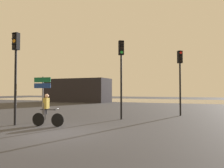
{
  "coord_description": "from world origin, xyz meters",
  "views": [
    {
      "loc": [
        5.84,
        -7.44,
        1.76
      ],
      "look_at": [
        0.5,
        5.0,
        2.2
      ],
      "focal_mm": 35.0,
      "sensor_mm": 36.0,
      "label": 1
    }
  ],
  "objects": [
    {
      "name": "cyclist",
      "position": [
        -1.47,
        1.32,
        0.82
      ],
      "size": [
        1.69,
        0.5,
        1.62
      ],
      "rotation": [
        0.0,
        0.0,
        -1.39
      ],
      "color": "black",
      "rests_on": "ground"
    },
    {
      "name": "traffic_light_near_left",
      "position": [
        -3.24,
        0.98,
        3.32
      ],
      "size": [
        0.32,
        0.34,
        4.81
      ],
      "rotation": [
        0.0,
        0.0,
        3.13
      ],
      "color": "black",
      "rests_on": "ground"
    },
    {
      "name": "distant_building",
      "position": [
        -13.5,
        23.07,
        1.88
      ],
      "size": [
        10.78,
        4.0,
        3.76
      ],
      "primitive_type": "cube",
      "color": "black",
      "rests_on": "ground"
    },
    {
      "name": "water_strip",
      "position": [
        0.0,
        33.07,
        0.0
      ],
      "size": [
        80.0,
        16.0,
        0.01
      ],
      "primitive_type": "cube",
      "color": "gray",
      "rests_on": "ground"
    },
    {
      "name": "ground_plane",
      "position": [
        0.0,
        0.0,
        0.0
      ],
      "size": [
        120.0,
        120.0,
        0.0
      ],
      "primitive_type": "plane",
      "color": "#333338"
    },
    {
      "name": "traffic_light_center",
      "position": [
        0.99,
        5.33,
        3.4
      ],
      "size": [
        0.4,
        0.42,
        4.93
      ],
      "rotation": [
        0.0,
        0.0,
        3.73
      ],
      "color": "black",
      "rests_on": "ground"
    },
    {
      "name": "direction_sign_post",
      "position": [
        -2.82,
        2.55,
        1.79
      ],
      "size": [
        1.1,
        0.17,
        2.6
      ],
      "rotation": [
        0.0,
        0.0,
        3.25
      ],
      "color": "slate",
      "rests_on": "ground"
    },
    {
      "name": "traffic_light_far_right",
      "position": [
        4.17,
        8.88,
        3.23
      ],
      "size": [
        0.41,
        0.42,
        4.67
      ],
      "rotation": [
        0.0,
        0.0,
        3.82
      ],
      "color": "black",
      "rests_on": "ground"
    }
  ]
}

